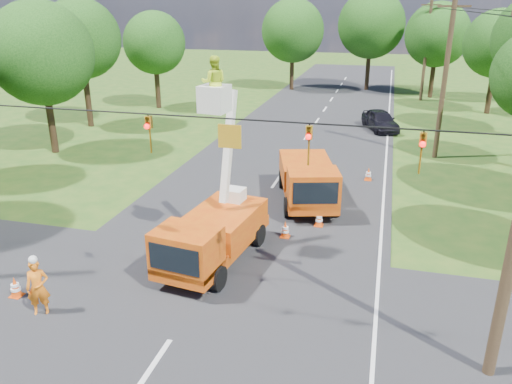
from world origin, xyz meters
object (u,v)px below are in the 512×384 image
(second_truck, at_px, (308,180))
(distant_car, at_px, (380,120))
(bucket_truck, at_px, (213,223))
(traffic_cone_7, at_px, (368,174))
(tree_left_d, at_px, (41,54))
(tree_left_f, at_px, (154,43))
(tree_far_a, at_px, (293,31))
(tree_right_e, at_px, (498,44))
(pole_right_far, at_px, (427,46))
(tree_far_b, at_px, (371,25))
(traffic_cone_4, at_px, (15,287))
(ground_worker, at_px, (38,287))
(tree_far_c, at_px, (437,35))
(traffic_cone_3, at_px, (319,219))
(traffic_cone_2, at_px, (285,230))
(pole_right_mid, at_px, (445,73))
(tree_left_e, at_px, (81,39))

(second_truck, xyz_separation_m, distant_car, (2.91, 15.91, -0.41))
(bucket_truck, relative_size, distant_car, 1.65)
(traffic_cone_7, bearing_deg, bucket_truck, -115.27)
(tree_left_d, relative_size, tree_left_f, 1.10)
(tree_left_d, xyz_separation_m, tree_far_a, (10.00, 28.00, 0.06))
(tree_right_e, bearing_deg, pole_right_far, 136.67)
(bucket_truck, distance_m, tree_far_b, 41.67)
(traffic_cone_4, bearing_deg, traffic_cone_7, 54.16)
(ground_worker, height_order, tree_far_c, tree_far_c)
(distant_car, height_order, tree_far_a, tree_far_a)
(ground_worker, height_order, traffic_cone_3, ground_worker)
(second_truck, distance_m, ground_worker, 12.83)
(tree_left_f, xyz_separation_m, tree_far_a, (9.80, 13.00, 0.50))
(distant_car, relative_size, tree_far_a, 0.47)
(traffic_cone_4, bearing_deg, bucket_truck, 35.15)
(traffic_cone_7, bearing_deg, traffic_cone_2, -110.05)
(pole_right_far, bearing_deg, tree_left_f, -156.77)
(bucket_truck, distance_m, tree_left_f, 30.22)
(traffic_cone_7, distance_m, pole_right_far, 26.22)
(tree_left_f, bearing_deg, tree_far_a, 52.99)
(second_truck, relative_size, tree_left_d, 0.69)
(tree_left_d, xyz_separation_m, tree_left_f, (0.20, 15.00, -0.44))
(ground_worker, relative_size, distant_car, 0.42)
(traffic_cone_3, distance_m, tree_right_e, 29.65)
(tree_far_b, bearing_deg, tree_far_c, -24.78)
(bucket_truck, distance_m, ground_worker, 6.04)
(traffic_cone_7, relative_size, tree_right_e, 0.08)
(ground_worker, height_order, traffic_cone_2, ground_worker)
(pole_right_mid, bearing_deg, tree_left_e, 175.48)
(tree_left_e, relative_size, tree_far_c, 1.03)
(traffic_cone_4, bearing_deg, ground_worker, -23.17)
(tree_left_d, bearing_deg, tree_far_c, 47.78)
(traffic_cone_2, bearing_deg, traffic_cone_4, -139.23)
(traffic_cone_7, bearing_deg, traffic_cone_3, -104.89)
(tree_left_d, bearing_deg, second_truck, -14.92)
(distant_car, xyz_separation_m, pole_right_mid, (3.53, -6.36, 4.35))
(tree_left_d, bearing_deg, tree_far_b, 59.04)
(tree_left_e, relative_size, tree_right_e, 1.09)
(bucket_truck, xyz_separation_m, tree_left_d, (-14.67, 11.21, 4.54))
(pole_right_mid, bearing_deg, traffic_cone_3, -114.58)
(traffic_cone_7, xyz_separation_m, tree_far_b, (-1.72, 30.51, 6.45))
(traffic_cone_2, relative_size, tree_left_e, 0.08)
(tree_left_d, height_order, tree_right_e, tree_left_d)
(tree_right_e, bearing_deg, traffic_cone_7, -113.87)
(traffic_cone_7, distance_m, tree_far_c, 28.50)
(ground_worker, bearing_deg, pole_right_far, 44.17)
(traffic_cone_2, bearing_deg, tree_right_e, 67.18)
(traffic_cone_2, distance_m, tree_left_f, 29.27)
(distant_car, bearing_deg, traffic_cone_2, -120.48)
(pole_right_far, distance_m, tree_far_a, 13.87)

